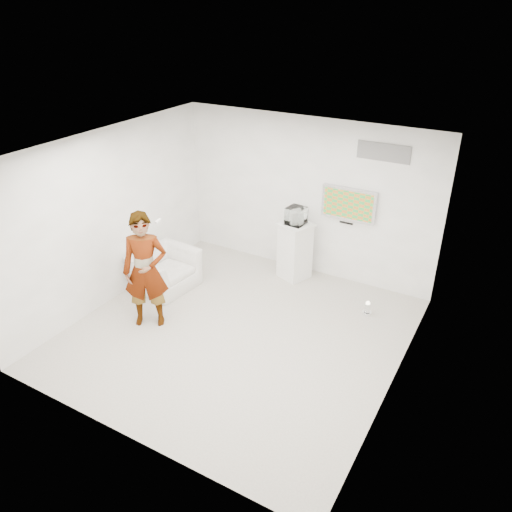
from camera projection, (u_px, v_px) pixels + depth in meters
name	position (u px, v px, depth m)	size (l,w,h in m)	color
room	(236.00, 250.00, 7.37)	(5.01, 5.01, 3.00)	beige
tv	(349.00, 204.00, 8.86)	(1.00, 0.08, 0.60)	#B9B8BD
logo_decal	(384.00, 152.00, 8.21)	(0.90, 0.02, 0.30)	slate
person	(145.00, 271.00, 7.89)	(0.71, 0.47, 1.96)	silver
armchair	(165.00, 270.00, 9.19)	(1.08, 0.94, 0.70)	silver
pedestal	(295.00, 251.00, 9.43)	(0.54, 0.54, 1.11)	white
floor_uplight	(367.00, 308.00, 8.47)	(0.16, 0.16, 0.25)	white
vitrine	(296.00, 216.00, 9.10)	(0.32, 0.32, 0.32)	white
console	(296.00, 218.00, 9.12)	(0.05, 0.17, 0.24)	white
wii_remote	(158.00, 221.00, 7.67)	(0.03, 0.13, 0.03)	white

